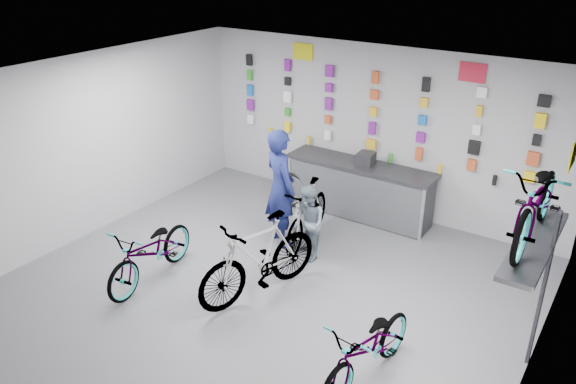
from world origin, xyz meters
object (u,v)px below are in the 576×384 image
Objects in this scene: bike_left at (151,252)px; clerk at (280,188)px; bike_center at (259,257)px; customer at (308,223)px; bike_right at (369,349)px; counter at (359,190)px; bike_service at (307,214)px.

bike_left is 2.24m from clerk.
clerk reaches higher than bike_center.
bike_left is 1.47× the size of customer.
customer is at bearing 42.40° from bike_left.
bike_center is at bearing 167.83° from bike_right.
bike_left is (-1.53, -3.57, -0.02)m from counter.
counter is 1.58× the size of bike_right.
bike_center reaches higher than bike_service.
clerk is 1.60× the size of customer.
clerk reaches higher than counter.
clerk reaches higher than customer.
bike_service is 0.89× the size of clerk.
bike_right is at bearing -2.37° from bike_center.
bike_left is 3.55m from bike_right.
bike_center is 1.65m from bike_service.
bike_center is at bearing 141.30° from clerk.
bike_left is 1.63m from bike_center.
bike_center is 1.02× the size of clerk.
bike_service is at bearing -119.98° from clerk.
customer is at bearing -88.93° from counter.
bike_center is at bearing -57.18° from customer.
counter is 3.00m from bike_center.
customer reaches higher than bike_left.
bike_center is 1.17× the size of bike_right.
clerk is (-2.63, 2.11, 0.53)m from bike_right.
bike_left is at bearing -175.19° from bike_right.
customer is (1.56, 1.79, 0.14)m from bike_left.
bike_service is 1.42× the size of customer.
bike_left is at bearing 93.33° from clerk.
customer is at bearing -168.15° from clerk.
counter is at bearing -82.81° from clerk.
counter is at bearing 125.49° from bike_right.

